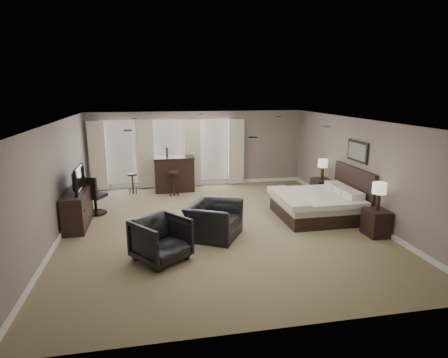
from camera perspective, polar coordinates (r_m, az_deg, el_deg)
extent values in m
cube|color=#796E4D|center=(9.45, -0.73, -7.11)|extent=(7.60, 8.60, 0.04)
cube|color=silver|center=(8.88, -0.78, 8.80)|extent=(7.60, 8.60, 0.04)
cube|color=gray|center=(13.21, -4.06, 4.63)|extent=(7.50, 0.04, 2.60)
cube|color=gray|center=(5.14, 7.84, -9.82)|extent=(7.50, 0.04, 2.60)
cube|color=gray|center=(9.20, -24.39, -0.45)|extent=(0.04, 8.50, 2.60)
cube|color=gray|center=(10.41, 20.02, 1.44)|extent=(0.04, 8.50, 2.60)
cube|color=silver|center=(13.11, -15.40, 3.88)|extent=(1.15, 0.04, 2.05)
cube|color=silver|center=(13.08, -8.38, 4.20)|extent=(1.15, 0.04, 2.05)
cube|color=silver|center=(13.25, -1.44, 4.46)|extent=(1.15, 0.04, 2.05)
cube|color=beige|center=(13.08, -18.69, 3.33)|extent=(0.55, 0.12, 2.30)
cube|color=beige|center=(12.96, -11.89, 3.66)|extent=(0.55, 0.12, 2.30)
cube|color=beige|center=(13.03, -4.82, 3.96)|extent=(0.55, 0.12, 2.30)
cube|color=beige|center=(13.28, 1.85, 4.18)|extent=(0.55, 0.12, 2.30)
cube|color=silver|center=(10.12, 13.66, -2.17)|extent=(2.08, 1.98, 1.32)
cube|color=black|center=(9.44, 22.15, -6.18)|extent=(0.47, 0.57, 0.62)
cube|color=black|center=(11.84, 14.60, -1.59)|extent=(0.50, 0.61, 0.67)
cube|color=beige|center=(9.26, 22.50, -2.47)|extent=(0.31, 0.31, 0.65)
cube|color=beige|center=(11.70, 14.79, 1.45)|extent=(0.30, 0.30, 0.61)
cube|color=slate|center=(10.41, 19.62, 4.00)|extent=(0.04, 0.96, 0.56)
cube|color=black|center=(9.96, -21.43, -4.29)|extent=(0.50, 1.53, 0.89)
imported|color=black|center=(9.82, -21.69, -1.41)|extent=(0.63, 1.10, 0.14)
imported|color=black|center=(8.62, -1.54, -5.41)|extent=(1.30, 1.46, 1.07)
imported|color=black|center=(7.56, -9.58, -8.79)|extent=(1.28, 1.27, 0.96)
cube|color=black|center=(12.59, -7.59, 0.78)|extent=(1.34, 0.70, 1.17)
cube|color=black|center=(12.54, -13.73, -0.70)|extent=(0.39, 0.39, 0.67)
cube|color=black|center=(12.07, -7.65, -0.68)|extent=(0.40, 0.40, 0.80)
cube|color=black|center=(10.76, -19.09, -2.28)|extent=(0.75, 0.75, 1.08)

